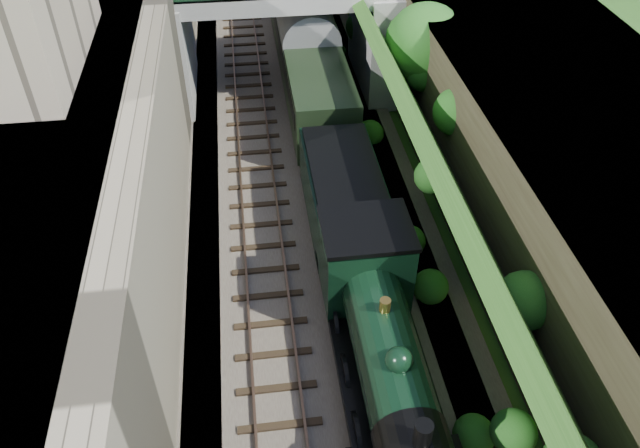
{
  "coord_description": "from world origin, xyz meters",
  "views": [
    {
      "loc": [
        -2.15,
        -6.74,
        16.61
      ],
      "look_at": [
        0.0,
        9.53,
        2.5
      ],
      "focal_mm": 35.0,
      "sensor_mm": 36.0,
      "label": 1
    }
  ],
  "objects_px": {
    "locomotive": "(382,346)",
    "tender": "(343,199)",
    "tree": "(426,46)",
    "road_bridge": "(301,15)"
  },
  "relations": [
    {
      "from": "locomotive",
      "to": "tender",
      "type": "height_order",
      "value": "locomotive"
    },
    {
      "from": "locomotive",
      "to": "tender",
      "type": "bearing_deg",
      "value": 90.0
    },
    {
      "from": "road_bridge",
      "to": "tender",
      "type": "distance_m",
      "value": 12.37
    },
    {
      "from": "locomotive",
      "to": "tree",
      "type": "bearing_deg",
      "value": 71.26
    },
    {
      "from": "tree",
      "to": "road_bridge",
      "type": "bearing_deg",
      "value": 131.63
    },
    {
      "from": "locomotive",
      "to": "tender",
      "type": "xyz_separation_m",
      "value": [
        -0.0,
        7.36,
        -0.27
      ]
    },
    {
      "from": "tree",
      "to": "tender",
      "type": "height_order",
      "value": "tree"
    },
    {
      "from": "tender",
      "to": "road_bridge",
      "type": "bearing_deg",
      "value": 91.21
    },
    {
      "from": "locomotive",
      "to": "tender",
      "type": "distance_m",
      "value": 7.37
    },
    {
      "from": "locomotive",
      "to": "road_bridge",
      "type": "bearing_deg",
      "value": 90.75
    }
  ]
}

